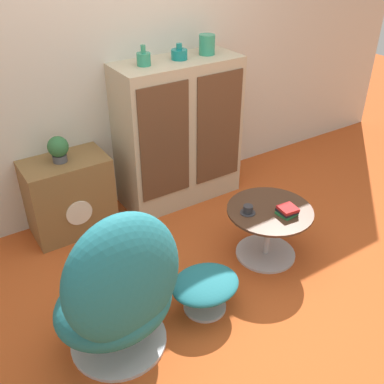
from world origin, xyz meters
TOP-DOWN VIEW (x-y plane):
  - ground_plane at (0.00, 0.00)m, footprint 12.00×12.00m
  - wall_back at (0.00, 1.48)m, footprint 6.40×0.06m
  - sideboard at (0.41, 1.23)m, footprint 1.04×0.45m
  - tv_console at (-0.58, 1.26)m, footprint 0.64×0.40m
  - egg_chair at (-0.75, -0.06)m, footprint 0.81×0.76m
  - ottoman at (-0.17, -0.05)m, footprint 0.45×0.38m
  - coffee_table at (0.52, 0.15)m, footprint 0.62×0.62m
  - vase_leftmost at (0.13, 1.23)m, footprint 0.10×0.10m
  - vase_inner_left at (0.43, 1.23)m, footprint 0.13×0.13m
  - vase_inner_right at (0.69, 1.23)m, footprint 0.13×0.13m
  - potted_plant at (-0.60, 1.26)m, footprint 0.16×0.16m
  - teacup at (0.36, 0.20)m, footprint 0.11×0.11m
  - book_stack at (0.58, 0.04)m, footprint 0.13×0.13m

SIDE VIEW (x-z plane):
  - ground_plane at x=0.00m, z-range 0.00..0.00m
  - ottoman at x=-0.17m, z-range 0.06..0.31m
  - coffee_table at x=0.52m, z-range 0.05..0.46m
  - tv_console at x=-0.58m, z-range 0.00..0.63m
  - teacup at x=0.36m, z-range 0.40..0.47m
  - book_stack at x=0.58m, z-range 0.41..0.47m
  - egg_chair at x=-0.75m, z-range -0.03..0.94m
  - sideboard at x=0.41m, z-range 0.00..1.24m
  - potted_plant at x=-0.60m, z-range 0.63..0.83m
  - vase_inner_left at x=0.43m, z-range 1.22..1.34m
  - vase_leftmost at x=0.13m, z-range 1.21..1.37m
  - wall_back at x=0.00m, z-range 0.00..2.60m
  - vase_inner_right at x=0.69m, z-range 1.24..1.39m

